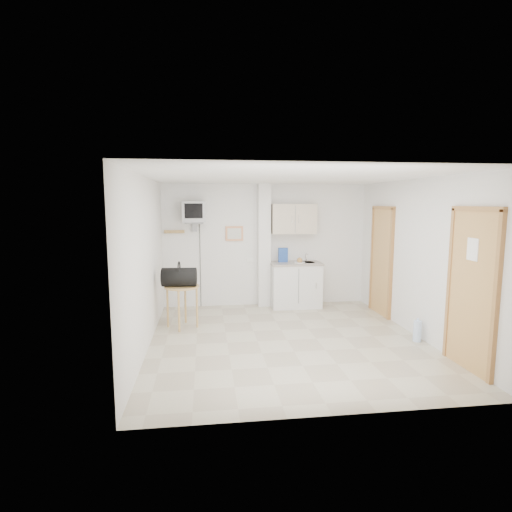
{
  "coord_description": "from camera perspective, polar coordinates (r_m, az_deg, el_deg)",
  "views": [
    {
      "loc": [
        -1.24,
        -5.88,
        2.12
      ],
      "look_at": [
        -0.41,
        0.6,
        1.25
      ],
      "focal_mm": 28.0,
      "sensor_mm": 36.0,
      "label": 1
    }
  ],
  "objects": [
    {
      "name": "water_bottle",
      "position": [
        6.73,
        22.06,
        -9.88
      ],
      "size": [
        0.12,
        0.12,
        0.37
      ],
      "color": "#BCD5FA",
      "rests_on": "ground"
    },
    {
      "name": "round_table",
      "position": [
        6.92,
        -10.54,
        -5.08
      ],
      "size": [
        0.59,
        0.59,
        0.73
      ],
      "rotation": [
        0.0,
        0.0,
        -0.16
      ],
      "color": "tan",
      "rests_on": "ground"
    },
    {
      "name": "room_envelope",
      "position": [
        6.18,
        6.62,
        2.13
      ],
      "size": [
        4.24,
        4.54,
        2.55
      ],
      "color": "white",
      "rests_on": "ground"
    },
    {
      "name": "crt_television",
      "position": [
        7.91,
        -8.85,
        6.16
      ],
      "size": [
        0.44,
        0.45,
        2.15
      ],
      "color": "slate",
      "rests_on": "ground"
    },
    {
      "name": "duffel_bag",
      "position": [
        6.83,
        -10.91,
        -2.94
      ],
      "size": [
        0.59,
        0.36,
        0.42
      ],
      "rotation": [
        0.0,
        0.0,
        -0.08
      ],
      "color": "black",
      "rests_on": "round_table"
    },
    {
      "name": "kitchenette",
      "position": [
        8.2,
        5.6,
        -1.68
      ],
      "size": [
        1.03,
        0.58,
        2.1
      ],
      "color": "silver",
      "rests_on": "ground"
    },
    {
      "name": "ground",
      "position": [
        6.37,
        4.46,
        -11.87
      ],
      "size": [
        4.5,
        4.5,
        0.0
      ],
      "primitive_type": "plane",
      "color": "#BEB499",
      "rests_on": "ground"
    }
  ]
}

